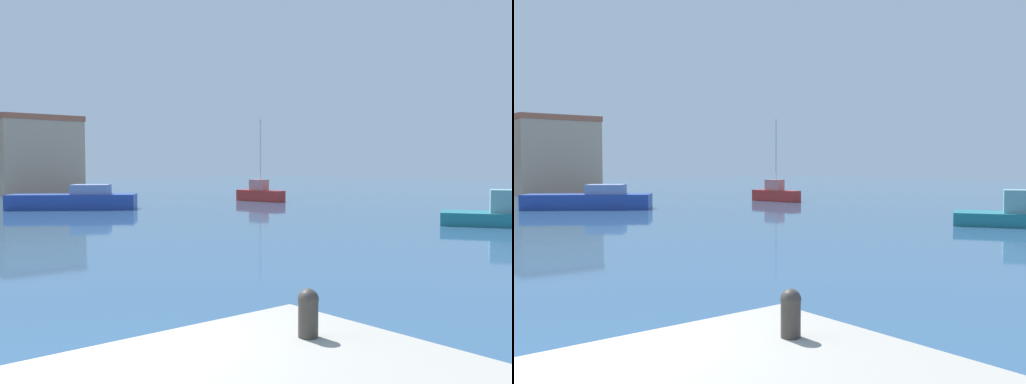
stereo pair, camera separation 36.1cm
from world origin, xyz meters
TOP-DOWN VIEW (x-y plane):
  - water at (15.00, 20.00)m, footprint 160.00×160.00m
  - mooring_bollard at (2.06, -1.63)m, footprint 0.20×0.20m
  - sailboat_red_outer_mooring at (26.37, 27.72)m, footprint 1.64×4.12m
  - motorboat_blue_mid_harbor at (12.58, 29.20)m, footprint 7.47×6.08m
  - warehouse_block at (17.32, 49.55)m, footprint 7.52×5.27m

SIDE VIEW (x-z plane):
  - water at x=15.00m, z-range 0.00..0.00m
  - motorboat_blue_mid_harbor at x=12.58m, z-range -0.20..1.33m
  - sailboat_red_outer_mooring at x=26.37m, z-range -2.45..3.70m
  - mooring_bollard at x=2.06m, z-range 1.16..1.63m
  - warehouse_block at x=17.32m, z-range 0.01..7.30m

